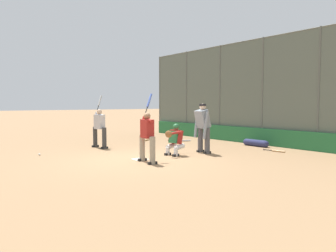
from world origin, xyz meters
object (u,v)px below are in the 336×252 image
umpire_home (203,126)px  spare_bat_near_backstop (184,141)px  equipment_bag_dugout_side (256,143)px  batter_on_deck (99,127)px  fielding_glove_on_dirt (172,145)px  catcher_behind_plate (175,139)px  spare_bat_third_base_side (147,140)px  batter_at_plate (147,135)px  spare_bat_by_padding (277,151)px  baseball_loose (39,154)px

umpire_home → spare_bat_near_backstop: size_ratio=2.47×
umpire_home → equipment_bag_dugout_side: (-0.02, -3.07, -0.83)m
batter_on_deck → fielding_glove_on_dirt: bearing=-124.6°
catcher_behind_plate → spare_bat_third_base_side: 4.70m
batter_at_plate → spare_bat_near_backstop: (3.57, -4.55, -0.80)m
spare_bat_near_backstop → equipment_bag_dugout_side: equipment_bag_dugout_side is taller
spare_bat_by_padding → equipment_bag_dugout_side: (1.49, -0.70, 0.11)m
equipment_bag_dugout_side → batter_on_deck: bearing=56.6°
baseball_loose → equipment_bag_dugout_side: bearing=-111.0°
catcher_behind_plate → spare_bat_near_backstop: bearing=-54.5°
umpire_home → baseball_loose: size_ratio=24.35×
baseball_loose → umpire_home: bearing=-121.9°
baseball_loose → equipment_bag_dugout_side: 8.53m
spare_bat_near_backstop → spare_bat_by_padding: same height
batter_at_plate → equipment_bag_dugout_side: (0.35, -5.76, -0.69)m
spare_bat_third_base_side → baseball_loose: (-1.49, 5.52, 0.00)m
fielding_glove_on_dirt → spare_bat_by_padding: bearing=-149.1°
spare_bat_near_backstop → baseball_loose: baseball_loose is taller
umpire_home → batter_on_deck: (3.56, 2.36, -0.12)m
catcher_behind_plate → umpire_home: size_ratio=0.61×
batter_on_deck → spare_bat_near_backstop: bearing=-99.7°
batter_on_deck → baseball_loose: (-0.52, 2.54, -0.82)m
baseball_loose → spare_bat_third_base_side: bearing=-74.9°
catcher_behind_plate → equipment_bag_dugout_side: size_ratio=0.88×
spare_bat_by_padding → baseball_loose: baseball_loose is taller
batter_at_plate → catcher_behind_plate: bearing=-62.4°
batter_on_deck → spare_bat_third_base_side: 3.25m
umpire_home → batter_at_plate: bearing=105.7°
batter_at_plate → batter_on_deck: (3.93, -0.33, 0.02)m
spare_bat_third_base_side → catcher_behind_plate: bearing=37.6°
baseball_loose → equipment_bag_dugout_side: equipment_bag_dugout_side is taller
umpire_home → fielding_glove_on_dirt: 2.30m
umpire_home → spare_bat_near_backstop: 3.82m
spare_bat_by_padding → spare_bat_third_base_side: same height
batter_at_plate → equipment_bag_dugout_side: 5.81m
batter_at_plate → batter_on_deck: 3.95m
spare_bat_third_base_side → fielding_glove_on_dirt: (-2.43, 0.42, 0.02)m
baseball_loose → catcher_behind_plate: bearing=-127.2°
catcher_behind_plate → equipment_bag_dugout_side: bearing=-102.3°
catcher_behind_plate → baseball_loose: (2.83, 3.74, -0.53)m
batter_at_plate → baseball_loose: batter_at_plate is taller
spare_bat_by_padding → spare_bat_third_base_side: (6.04, 1.74, 0.00)m
umpire_home → catcher_behind_plate: bearing=87.8°
batter_at_plate → spare_bat_near_backstop: bearing=-44.8°
spare_bat_near_backstop → equipment_bag_dugout_side: 3.44m
catcher_behind_plate → spare_bat_near_backstop: 4.29m
catcher_behind_plate → fielding_glove_on_dirt: size_ratio=3.95×
catcher_behind_plate → batter_on_deck: (3.36, 1.20, 0.28)m
umpire_home → spare_bat_third_base_side: umpire_home is taller
catcher_behind_plate → baseball_loose: bearing=43.6°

